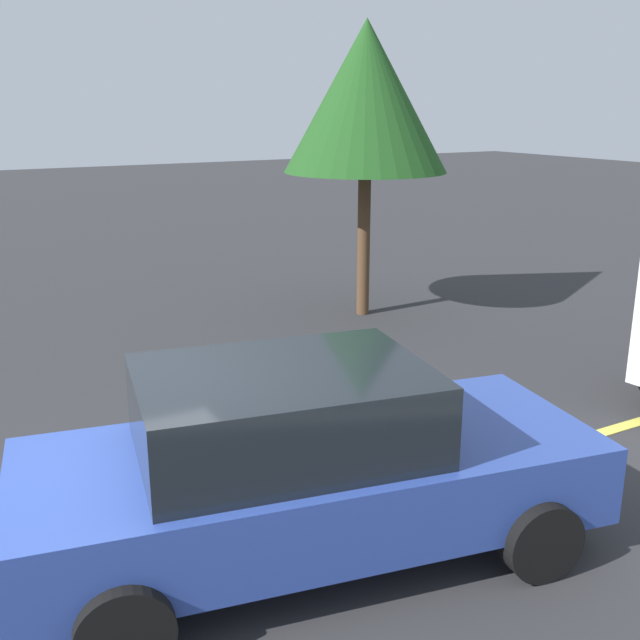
{
  "coord_description": "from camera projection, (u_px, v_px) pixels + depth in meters",
  "views": [
    {
      "loc": [
        -1.04,
        -5.07,
        3.5
      ],
      "look_at": [
        2.31,
        0.89,
        1.52
      ],
      "focal_mm": 41.89,
      "sensor_mm": 36.0,
      "label": 1
    }
  ],
  "objects": [
    {
      "name": "tree_left_verge",
      "position": [
        366.0,
        98.0,
        11.98
      ],
      "size": [
        2.68,
        2.68,
        4.81
      ],
      "color": "#513823",
      "rests_on": "ground_plane"
    },
    {
      "name": "car_blue_approaching",
      "position": [
        304.0,
        463.0,
        5.83
      ],
      "size": [
        4.77,
        2.62,
        1.6
      ],
      "color": "#2D479E",
      "rests_on": "ground_plane"
    },
    {
      "name": "ground_plane",
      "position": [
        114.0,
        580.0,
        5.71
      ],
      "size": [
        80.0,
        80.0,
        0.0
      ],
      "primitive_type": "plane",
      "color": "#2D2D30"
    },
    {
      "name": "lane_marking_centre",
      "position": [
        428.0,
        485.0,
        7.12
      ],
      "size": [
        28.0,
        0.16,
        0.01
      ],
      "primitive_type": "cube",
      "color": "#E0D14C"
    }
  ]
}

